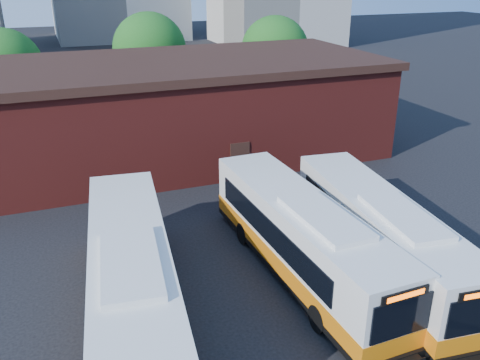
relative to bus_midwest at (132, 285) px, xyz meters
name	(u,v)px	position (x,y,z in m)	size (l,w,h in m)	color
ground	(304,338)	(5.30, -2.98, -1.61)	(220.00, 220.00, 0.00)	black
bus_midwest	(132,285)	(0.00, 0.00, 0.00)	(4.11, 13.18, 3.54)	silver
bus_mideast	(302,241)	(7.04, 0.66, -0.03)	(3.02, 12.80, 3.46)	silver
bus_east	(380,238)	(10.19, -0.24, -0.08)	(3.85, 12.52, 3.36)	silver
depot_building	(165,109)	(5.30, 17.02, 1.65)	(28.60, 12.60, 6.40)	maroon
tree_west	(4,67)	(-4.70, 29.02, 3.04)	(6.00, 6.00, 7.65)	#382314
tree_mid	(149,49)	(7.30, 31.02, 3.47)	(6.56, 6.56, 8.36)	#382314
tree_east	(275,50)	(18.30, 28.02, 3.22)	(6.24, 6.24, 7.96)	#382314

